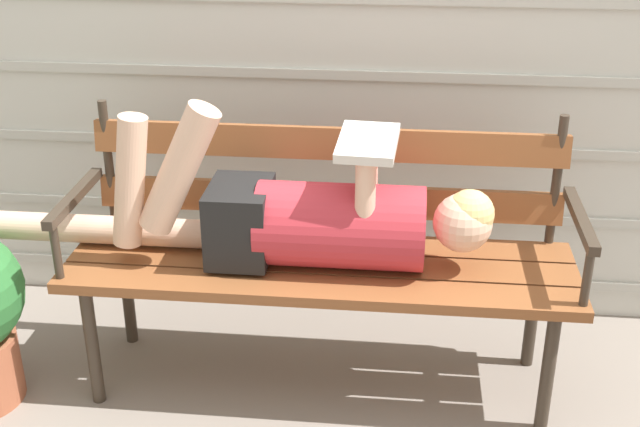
{
  "coord_description": "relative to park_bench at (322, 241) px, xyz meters",
  "views": [
    {
      "loc": [
        0.25,
        -2.36,
        1.79
      ],
      "look_at": [
        0.0,
        0.07,
        0.66
      ],
      "focal_mm": 46.76,
      "sensor_mm": 36.0,
      "label": 1
    }
  ],
  "objects": [
    {
      "name": "ground_plane",
      "position": [
        0.0,
        -0.14,
        -0.52
      ],
      "size": [
        12.0,
        12.0,
        0.0
      ],
      "primitive_type": "plane",
      "color": "gray"
    },
    {
      "name": "house_siding",
      "position": [
        0.0,
        0.52,
        0.58
      ],
      "size": [
        4.15,
        0.08,
        2.21
      ],
      "color": "beige",
      "rests_on": "ground"
    },
    {
      "name": "reclining_person",
      "position": [
        -0.07,
        -0.07,
        0.12
      ],
      "size": [
        1.74,
        0.28,
        0.56
      ],
      "color": "#B72D38"
    },
    {
      "name": "park_bench",
      "position": [
        0.0,
        0.0,
        0.0
      ],
      "size": [
        1.69,
        0.5,
        0.94
      ],
      "color": "brown",
      "rests_on": "ground"
    }
  ]
}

